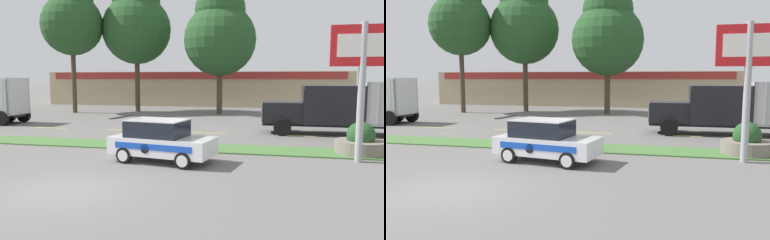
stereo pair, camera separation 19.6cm
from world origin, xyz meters
TOP-DOWN VIEW (x-y plane):
  - ground_plane at (0.00, 0.00)m, footprint 600.00×600.00m
  - grass_verge at (0.00, 7.59)m, footprint 120.00×2.19m
  - centre_line_3 at (-8.87, 12.68)m, footprint 2.40×0.14m
  - centre_line_4 at (-3.47, 12.68)m, footprint 2.40×0.14m
  - centre_line_5 at (1.93, 12.68)m, footprint 2.40×0.14m
  - centre_line_6 at (7.33, 12.68)m, footprint 2.40×0.14m
  - dump_truck_mid at (10.62, 13.71)m, footprint 12.97×2.80m
  - rally_car at (1.56, 4.47)m, footprint 4.40×2.55m
  - store_sign_post at (9.35, 6.07)m, footprint 2.47×0.28m
  - stone_planter at (9.76, 7.71)m, footprint 2.18×2.18m
  - store_building_backdrop at (-3.87, 39.16)m, footprint 36.70×12.10m
  - tree_behind_left at (-13.09, 23.28)m, footprint 5.85×5.85m
  - tree_behind_centre at (0.91, 24.99)m, footprint 6.66×6.66m
  - tree_behind_right at (-7.60, 26.00)m, footprint 6.83×6.83m

SIDE VIEW (x-z plane):
  - ground_plane at x=0.00m, z-range 0.00..0.00m
  - centre_line_3 at x=-8.87m, z-range 0.00..0.01m
  - centre_line_4 at x=-3.47m, z-range 0.00..0.01m
  - centre_line_5 at x=1.93m, z-range 0.00..0.01m
  - centre_line_6 at x=7.33m, z-range 0.00..0.01m
  - grass_verge at x=0.00m, z-range 0.00..0.06m
  - stone_planter at x=9.76m, z-range -0.22..1.24m
  - rally_car at x=1.56m, z-range 0.00..1.74m
  - dump_truck_mid at x=10.62m, z-range -0.04..3.10m
  - store_building_backdrop at x=-3.87m, z-range 0.00..4.11m
  - store_sign_post at x=9.35m, z-range 1.13..6.68m
  - tree_behind_centre at x=0.91m, z-range 1.60..13.48m
  - tree_behind_right at x=-7.60m, z-range 2.20..15.49m
  - tree_behind_left at x=-13.09m, z-range 2.60..15.45m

